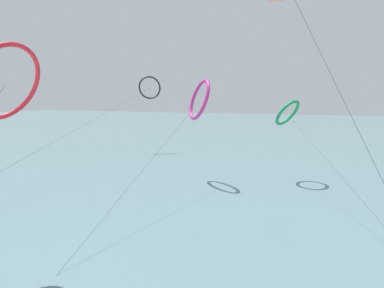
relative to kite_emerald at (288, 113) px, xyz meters
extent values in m
cube|color=slate|center=(-6.20, 65.10, -8.89)|extent=(400.00, 200.00, 0.08)
torus|color=#199351|center=(-0.01, 0.02, 0.01)|extent=(4.23, 4.89, 3.61)
cylinder|color=#3F3F3F|center=(5.09, -11.14, -4.56)|extent=(10.22, 22.34, 8.76)
torus|color=#CC288E|center=(-11.03, -3.94, 1.73)|extent=(5.20, 5.76, 5.47)
cylinder|color=#3F3F3F|center=(-11.28, -16.98, -3.71)|extent=(0.52, 26.08, 10.47)
cylinder|color=#3F3F3F|center=(5.43, -22.28, 0.38)|extent=(9.51, 0.06, 18.64)
torus|color=red|center=(-14.55, -29.73, 2.97)|extent=(2.59, 5.14, 4.70)
torus|color=black|center=(-28.16, 14.97, 3.98)|extent=(3.92, 3.83, 4.68)
cylinder|color=#3F3F3F|center=(-27.46, -9.24, -2.55)|extent=(1.43, 48.41, 12.78)
camera|label=1|loc=(2.71, -44.25, 2.12)|focal=29.95mm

